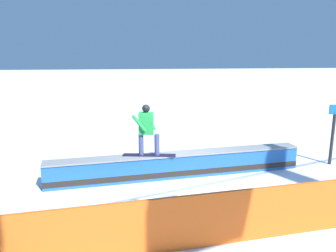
% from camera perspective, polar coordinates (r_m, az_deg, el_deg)
% --- Properties ---
extents(ground_plane, '(120.00, 120.00, 0.00)m').
position_cam_1_polar(ground_plane, '(9.97, 1.77, -8.57)').
color(ground_plane, white).
extents(grind_box, '(7.55, 1.48, 0.71)m').
position_cam_1_polar(grind_box, '(9.86, 1.79, -6.81)').
color(grind_box, blue).
rests_on(grind_box, ground_plane).
extents(snowboarder, '(1.53, 0.50, 1.46)m').
position_cam_1_polar(snowboarder, '(9.34, -3.64, -0.38)').
color(snowboarder, black).
rests_on(snowboarder, grind_box).
extents(safety_fence, '(10.16, 1.35, 1.07)m').
position_cam_1_polar(safety_fence, '(6.49, 6.69, -15.70)').
color(safety_fence, orange).
rests_on(safety_fence, ground_plane).
extents(trail_marker, '(0.40, 0.10, 1.96)m').
position_cam_1_polar(trail_marker, '(11.93, 26.34, -1.05)').
color(trail_marker, '#262628').
rests_on(trail_marker, ground_plane).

